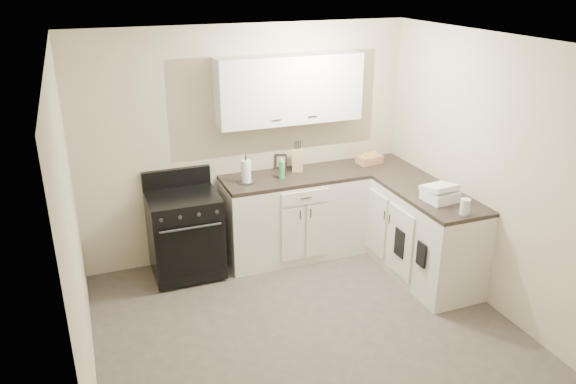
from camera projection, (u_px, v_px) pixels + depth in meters
name	position (u px, v px, depth m)	size (l,w,h in m)	color
floor	(312.00, 337.00, 4.92)	(3.60, 3.60, 0.00)	#473F38
ceiling	(317.00, 45.00, 3.99)	(3.60, 3.60, 0.00)	white
wall_back	(247.00, 144.00, 6.02)	(3.60, 3.60, 0.00)	beige
wall_right	(497.00, 178.00, 5.06)	(3.60, 3.60, 0.00)	beige
wall_left	(74.00, 243.00, 3.86)	(3.60, 3.60, 0.00)	beige
wall_front	(453.00, 334.00, 2.90)	(3.60, 3.60, 0.00)	beige
base_cabinets_back	(294.00, 217.00, 6.20)	(1.55, 0.60, 0.90)	silver
base_cabinets_right	(410.00, 225.00, 5.99)	(0.60, 1.90, 0.90)	silver
countertop_back	(294.00, 177.00, 6.02)	(1.55, 0.60, 0.04)	black
countertop_right	(414.00, 184.00, 5.82)	(0.60, 1.90, 0.04)	black
upper_cabinets	(289.00, 89.00, 5.81)	(1.55, 0.30, 0.70)	silver
stove	(185.00, 234.00, 5.77)	(0.71, 0.61, 0.86)	black
knife_block	(298.00, 160.00, 6.10)	(0.11, 0.10, 0.25)	#D3AD82
paper_towel	(246.00, 171.00, 5.77)	(0.10, 0.10, 0.24)	white
soap_bottle	(282.00, 170.00, 5.90)	(0.06, 0.06, 0.19)	green
picture_frame	(281.00, 161.00, 6.19)	(0.13, 0.02, 0.17)	black
wicker_basket	(369.00, 159.00, 6.37)	(0.27, 0.18, 0.09)	tan
countertop_grill	(440.00, 196.00, 5.34)	(0.28, 0.26, 0.10)	white
glass_jar	(465.00, 207.00, 5.04)	(0.09, 0.09, 0.15)	silver
oven_mitt_near	(421.00, 255.00, 5.26)	(0.02, 0.14, 0.24)	black
oven_mitt_far	(400.00, 243.00, 5.60)	(0.02, 0.17, 0.29)	black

